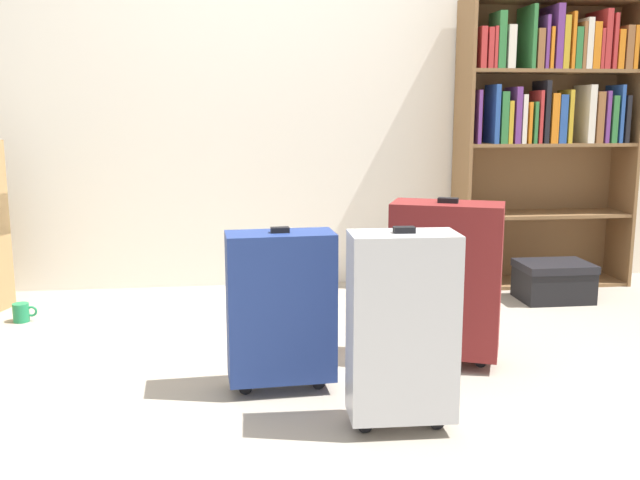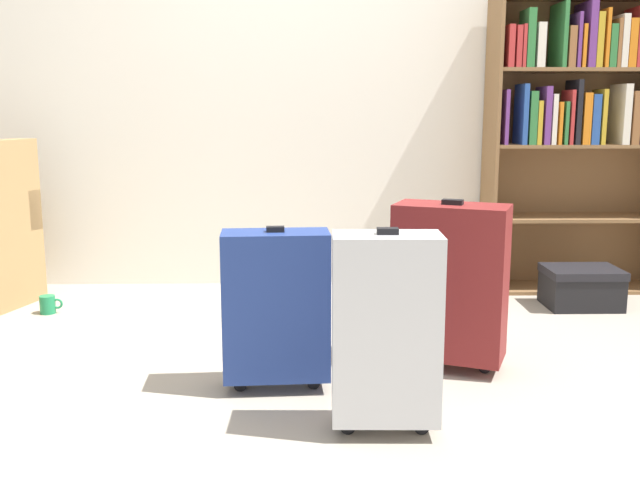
{
  "view_description": "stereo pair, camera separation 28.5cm",
  "coord_description": "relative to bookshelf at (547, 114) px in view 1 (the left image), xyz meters",
  "views": [
    {
      "loc": [
        -0.3,
        -2.68,
        1.07
      ],
      "look_at": [
        0.04,
        0.11,
        0.55
      ],
      "focal_mm": 40.43,
      "sensor_mm": 36.0,
      "label": 1
    },
    {
      "loc": [
        -0.02,
        -2.7,
        1.07
      ],
      "look_at": [
        0.04,
        0.11,
        0.55
      ],
      "focal_mm": 40.43,
      "sensor_mm": 36.0,
      "label": 2
    }
  ],
  "objects": [
    {
      "name": "suitcase_silver",
      "position": [
        -1.32,
        -1.91,
        -0.67
      ],
      "size": [
        0.35,
        0.2,
        0.69
      ],
      "color": "#B7BABF",
      "rests_on": "ground"
    },
    {
      "name": "back_wall",
      "position": [
        -1.57,
        0.21,
        0.27
      ],
      "size": [
        5.57,
        0.1,
        2.6
      ],
      "primitive_type": "cube",
      "color": "silver",
      "rests_on": "ground"
    },
    {
      "name": "storage_box",
      "position": [
        -0.09,
        -0.4,
        -0.92
      ],
      "size": [
        0.39,
        0.3,
        0.22
      ],
      "color": "black",
      "rests_on": "ground"
    },
    {
      "name": "suitcase_navy_blue",
      "position": [
        -1.7,
        -1.52,
        -0.7
      ],
      "size": [
        0.41,
        0.21,
        0.63
      ],
      "color": "navy",
      "rests_on": "ground"
    },
    {
      "name": "ground_plane",
      "position": [
        -1.57,
        -1.46,
        -1.03
      ],
      "size": [
        9.75,
        9.75,
        0.0
      ],
      "primitive_type": "plane",
      "color": "#9E9384"
    },
    {
      "name": "bookshelf",
      "position": [
        0.0,
        0.0,
        0.0
      ],
      "size": [
        1.04,
        0.32,
        1.68
      ],
      "color": "brown",
      "rests_on": "ground"
    },
    {
      "name": "suitcase_dark_red",
      "position": [
        -0.99,
        -1.3,
        -0.66
      ],
      "size": [
        0.5,
        0.38,
        0.7
      ],
      "color": "maroon",
      "rests_on": "ground"
    },
    {
      "name": "mug",
      "position": [
        -2.94,
        -0.47,
        -0.98
      ],
      "size": [
        0.12,
        0.08,
        0.1
      ],
      "color": "#1E7F4C",
      "rests_on": "ground"
    }
  ]
}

